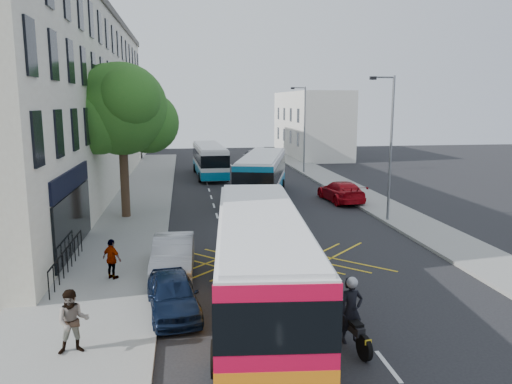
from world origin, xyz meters
name	(u,v)px	position (x,y,z in m)	size (l,w,h in m)	color
ground	(350,318)	(0.00, 0.00, 0.00)	(120.00, 120.00, 0.00)	black
pavement_left	(126,217)	(-8.50, 15.00, 0.07)	(5.00, 70.00, 0.15)	gray
pavement_right	(386,209)	(7.50, 15.00, 0.07)	(3.00, 70.00, 0.15)	gray
terrace_main	(59,102)	(-14.00, 24.49, 6.76)	(8.30, 45.00, 13.50)	beige
terrace_far	(115,115)	(-14.00, 55.00, 5.00)	(8.00, 20.00, 10.00)	silver
building_right	(310,124)	(11.00, 48.00, 4.00)	(6.00, 18.00, 8.00)	silver
street_tree	(121,110)	(-8.51, 14.97, 6.29)	(6.30, 5.70, 8.80)	#382619
lamp_near	(389,141)	(6.20, 12.00, 4.62)	(1.45, 0.15, 8.00)	slate
lamp_far	(304,125)	(6.20, 32.00, 4.62)	(1.45, 0.15, 8.00)	slate
railings	(67,258)	(-9.70, 5.30, 0.72)	(0.08, 5.60, 1.14)	black
bus_near	(260,261)	(-2.75, 0.88, 1.72)	(3.74, 11.79, 3.26)	silver
bus_mid	(262,175)	(0.38, 20.24, 1.63)	(5.34, 11.32, 3.10)	silver
bus_far	(210,160)	(-2.74, 31.34, 1.52)	(2.88, 10.39, 2.90)	silver
motorbike	(351,314)	(-0.64, -1.83, 0.96)	(0.80, 2.29, 2.04)	black
parked_car_blue	(173,294)	(-5.55, 1.14, 0.65)	(1.54, 3.82, 1.30)	black
parked_car_silver	(173,255)	(-5.60, 5.05, 0.74)	(1.57, 4.50, 1.48)	#A5A7AD
red_hatchback	(341,191)	(5.50, 18.11, 0.71)	(2.00, 4.92, 1.43)	#A40710
distant_car_grey	(213,160)	(-1.94, 39.66, 0.58)	(1.94, 4.21, 1.17)	#3B3C42
distant_car_silver	(253,156)	(2.67, 41.49, 0.74)	(1.76, 4.37, 1.49)	#AAADB1
distant_car_dark	(269,152)	(5.50, 46.86, 0.63)	(1.33, 3.81, 1.25)	black
pedestrian_near	(73,322)	(-8.10, -1.35, 1.02)	(0.85, 0.66, 1.75)	gray
pedestrian_far	(112,259)	(-7.86, 4.33, 0.92)	(0.90, 0.37, 1.54)	gray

